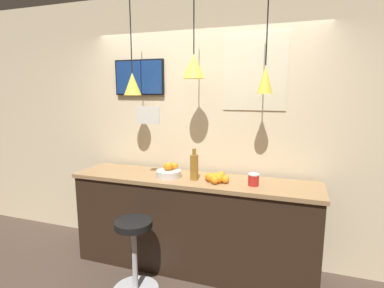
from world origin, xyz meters
TOP-DOWN VIEW (x-y plane):
  - back_wall at (0.00, 0.90)m, footprint 8.00×0.06m
  - service_counter at (0.00, 0.51)m, footprint 2.52×0.55m
  - bar_stool at (-0.37, -0.03)m, footprint 0.43×0.43m
  - fruit_bowl at (-0.24, 0.47)m, footprint 0.26×0.26m
  - orange_pile at (0.27, 0.47)m, footprint 0.25×0.26m
  - juice_bottle at (0.04, 0.47)m, footprint 0.08×0.08m
  - spread_jar at (0.62, 0.47)m, footprint 0.10×0.10m
  - pendant_lamp_left at (-0.68, 0.57)m, footprint 0.18×0.18m
  - pendant_lamp_middle at (0.00, 0.57)m, footprint 0.22×0.22m
  - pendant_lamp_right at (0.68, 0.57)m, footprint 0.14×0.14m
  - mounted_tv at (-0.75, 0.85)m, footprint 0.61×0.04m
  - hanging_menu_board at (-0.38, 0.32)m, footprint 0.24×0.01m
  - wall_poster at (0.55, 0.87)m, footprint 0.64×0.01m

SIDE VIEW (x-z plane):
  - bar_stool at x=-0.37m, z-range 0.09..0.79m
  - service_counter at x=0.00m, z-range 0.00..0.99m
  - orange_pile at x=0.27m, z-range 0.98..1.07m
  - fruit_bowl at x=-0.24m, z-range 0.96..1.12m
  - spread_jar at x=0.62m, z-range 0.99..1.10m
  - juice_bottle at x=0.04m, z-range 0.96..1.28m
  - back_wall at x=0.00m, z-range 0.00..2.90m
  - hanging_menu_board at x=-0.38m, z-range 1.54..1.71m
  - pendant_lamp_left at x=-0.68m, z-range 1.44..2.43m
  - pendant_lamp_right at x=0.68m, z-range 1.48..2.45m
  - mounted_tv at x=-0.75m, z-range 1.81..2.21m
  - wall_poster at x=0.55m, z-range 1.66..2.43m
  - pendant_lamp_middle at x=0.00m, z-range 1.68..2.51m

